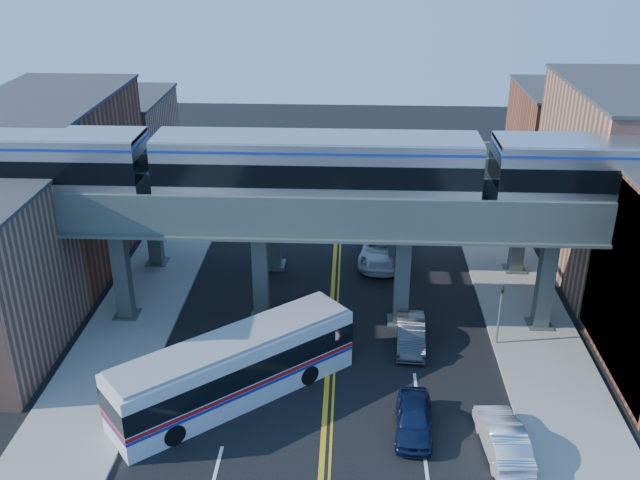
{
  "coord_description": "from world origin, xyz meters",
  "views": [
    {
      "loc": [
        1.04,
        -27.73,
        21.69
      ],
      "look_at": [
        -0.63,
        8.13,
        5.2
      ],
      "focal_mm": 40.0,
      "sensor_mm": 36.0,
      "label": 1
    }
  ],
  "objects_px": {
    "traffic_signal": "(500,309)",
    "car_parked_curb": "(503,438)",
    "stop_sign": "(334,344)",
    "car_lane_a": "(414,419)",
    "transit_train": "(317,167)",
    "car_lane_c": "(382,249)",
    "car_lane_b": "(411,334)",
    "car_lane_d": "(379,202)",
    "transit_bus": "(235,369)"
  },
  "relations": [
    {
      "from": "car_parked_curb",
      "to": "transit_bus",
      "type": "bearing_deg",
      "value": -20.15
    },
    {
      "from": "transit_bus",
      "to": "car_lane_a",
      "type": "xyz_separation_m",
      "value": [
        8.52,
        -2.18,
        -0.94
      ]
    },
    {
      "from": "car_lane_d",
      "to": "car_lane_b",
      "type": "bearing_deg",
      "value": -90.11
    },
    {
      "from": "transit_train",
      "to": "stop_sign",
      "type": "distance_m",
      "value": 9.27
    },
    {
      "from": "transit_bus",
      "to": "car_lane_c",
      "type": "relative_size",
      "value": 1.85
    },
    {
      "from": "traffic_signal",
      "to": "car_lane_b",
      "type": "distance_m",
      "value": 5.01
    },
    {
      "from": "transit_bus",
      "to": "car_lane_b",
      "type": "bearing_deg",
      "value": -10.58
    },
    {
      "from": "stop_sign",
      "to": "transit_train",
      "type": "bearing_deg",
      "value": 102.5
    },
    {
      "from": "traffic_signal",
      "to": "transit_bus",
      "type": "distance_m",
      "value": 14.61
    },
    {
      "from": "traffic_signal",
      "to": "car_lane_d",
      "type": "height_order",
      "value": "traffic_signal"
    },
    {
      "from": "traffic_signal",
      "to": "car_parked_curb",
      "type": "relative_size",
      "value": 0.88
    },
    {
      "from": "traffic_signal",
      "to": "car_parked_curb",
      "type": "xyz_separation_m",
      "value": [
        -1.28,
        -8.64,
        -1.54
      ]
    },
    {
      "from": "traffic_signal",
      "to": "stop_sign",
      "type": "bearing_deg",
      "value": -161.37
    },
    {
      "from": "car_lane_a",
      "to": "car_lane_b",
      "type": "bearing_deg",
      "value": 91.23
    },
    {
      "from": "car_lane_a",
      "to": "car_parked_curb",
      "type": "xyz_separation_m",
      "value": [
        3.81,
        -1.2,
        0.05
      ]
    },
    {
      "from": "transit_bus",
      "to": "stop_sign",
      "type": "bearing_deg",
      "value": -14.32
    },
    {
      "from": "transit_train",
      "to": "car_lane_c",
      "type": "height_order",
      "value": "transit_train"
    },
    {
      "from": "traffic_signal",
      "to": "transit_bus",
      "type": "bearing_deg",
      "value": -158.84
    },
    {
      "from": "traffic_signal",
      "to": "car_lane_a",
      "type": "distance_m",
      "value": 9.16
    },
    {
      "from": "car_lane_b",
      "to": "car_lane_d",
      "type": "height_order",
      "value": "car_lane_d"
    },
    {
      "from": "transit_train",
      "to": "stop_sign",
      "type": "height_order",
      "value": "transit_train"
    },
    {
      "from": "transit_bus",
      "to": "car_lane_a",
      "type": "relative_size",
      "value": 2.71
    },
    {
      "from": "transit_train",
      "to": "traffic_signal",
      "type": "bearing_deg",
      "value": -11.3
    },
    {
      "from": "transit_train",
      "to": "car_lane_a",
      "type": "height_order",
      "value": "transit_train"
    },
    {
      "from": "traffic_signal",
      "to": "car_lane_c",
      "type": "distance_m",
      "value": 11.96
    },
    {
      "from": "traffic_signal",
      "to": "car_lane_a",
      "type": "bearing_deg",
      "value": -124.39
    },
    {
      "from": "transit_bus",
      "to": "car_parked_curb",
      "type": "relative_size",
      "value": 2.45
    },
    {
      "from": "transit_train",
      "to": "car_lane_c",
      "type": "distance_m",
      "value": 12.61
    },
    {
      "from": "transit_train",
      "to": "car_lane_a",
      "type": "distance_m",
      "value": 13.79
    },
    {
      "from": "traffic_signal",
      "to": "transit_bus",
      "type": "xyz_separation_m",
      "value": [
        -13.61,
        -5.27,
        -0.64
      ]
    },
    {
      "from": "transit_train",
      "to": "traffic_signal",
      "type": "distance_m",
      "value": 12.48
    },
    {
      "from": "stop_sign",
      "to": "car_lane_a",
      "type": "height_order",
      "value": "stop_sign"
    },
    {
      "from": "traffic_signal",
      "to": "car_lane_b",
      "type": "height_order",
      "value": "traffic_signal"
    },
    {
      "from": "stop_sign",
      "to": "car_lane_b",
      "type": "xyz_separation_m",
      "value": [
        4.16,
        2.74,
        -1.04
      ]
    },
    {
      "from": "car_lane_a",
      "to": "car_lane_d",
      "type": "relative_size",
      "value": 0.68
    },
    {
      "from": "stop_sign",
      "to": "car_parked_curb",
      "type": "bearing_deg",
      "value": -36.54
    },
    {
      "from": "stop_sign",
      "to": "car_lane_b",
      "type": "distance_m",
      "value": 5.09
    },
    {
      "from": "stop_sign",
      "to": "car_lane_d",
      "type": "height_order",
      "value": "stop_sign"
    },
    {
      "from": "stop_sign",
      "to": "transit_bus",
      "type": "bearing_deg",
      "value": -154.29
    },
    {
      "from": "stop_sign",
      "to": "car_lane_d",
      "type": "xyz_separation_m",
      "value": [
        2.97,
        22.01,
        -0.87
      ]
    },
    {
      "from": "car_lane_c",
      "to": "car_lane_d",
      "type": "xyz_separation_m",
      "value": [
        0.05,
        8.75,
        0.04
      ]
    },
    {
      "from": "car_lane_a",
      "to": "stop_sign",
      "type": "bearing_deg",
      "value": 134.6
    },
    {
      "from": "car_lane_c",
      "to": "car_parked_curb",
      "type": "bearing_deg",
      "value": -69.33
    },
    {
      "from": "car_lane_b",
      "to": "transit_train",
      "type": "bearing_deg",
      "value": 159.62
    },
    {
      "from": "car_lane_d",
      "to": "car_lane_c",
      "type": "bearing_deg",
      "value": -93.95
    },
    {
      "from": "car_lane_a",
      "to": "car_lane_d",
      "type": "height_order",
      "value": "car_lane_d"
    },
    {
      "from": "car_lane_c",
      "to": "car_parked_curb",
      "type": "xyz_separation_m",
      "value": [
        4.69,
        -18.9,
        -0.09
      ]
    },
    {
      "from": "car_lane_b",
      "to": "car_lane_d",
      "type": "distance_m",
      "value": 19.3
    },
    {
      "from": "transit_bus",
      "to": "car_lane_c",
      "type": "xyz_separation_m",
      "value": [
        7.64,
        15.53,
        -0.8
      ]
    },
    {
      "from": "car_parked_curb",
      "to": "transit_train",
      "type": "bearing_deg",
      "value": -55.5
    }
  ]
}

